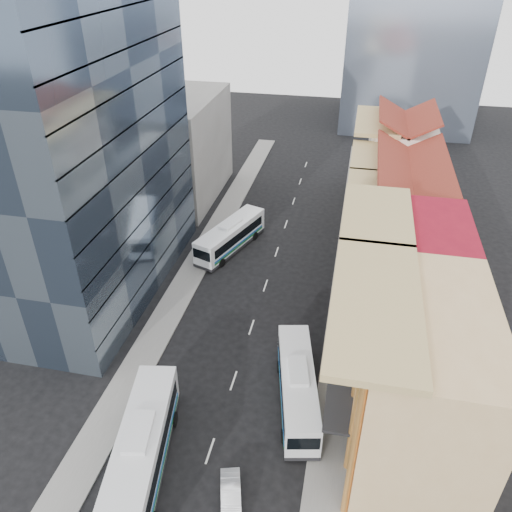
% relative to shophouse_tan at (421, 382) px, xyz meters
% --- Properties ---
extents(ground, '(200.00, 200.00, 0.00)m').
position_rel_shophouse_tan_xyz_m(ground, '(-14.00, -5.00, -6.00)').
color(ground, black).
rests_on(ground, ground).
extents(sidewalk_right, '(3.00, 90.00, 0.15)m').
position_rel_shophouse_tan_xyz_m(sidewalk_right, '(-5.50, 17.00, -5.92)').
color(sidewalk_right, slate).
rests_on(sidewalk_right, ground).
extents(sidewalk_left, '(3.00, 90.00, 0.15)m').
position_rel_shophouse_tan_xyz_m(sidewalk_left, '(-22.50, 17.00, -5.92)').
color(sidewalk_left, slate).
rests_on(sidewalk_left, ground).
extents(shophouse_tan, '(8.00, 14.00, 12.00)m').
position_rel_shophouse_tan_xyz_m(shophouse_tan, '(0.00, 0.00, 0.00)').
color(shophouse_tan, '#DCB77F').
rests_on(shophouse_tan, ground).
extents(shophouse_red, '(8.00, 10.00, 12.00)m').
position_rel_shophouse_tan_xyz_m(shophouse_red, '(0.00, 12.00, 0.00)').
color(shophouse_red, maroon).
rests_on(shophouse_red, ground).
extents(shophouse_cream_near, '(8.00, 9.00, 10.00)m').
position_rel_shophouse_tan_xyz_m(shophouse_cream_near, '(0.00, 21.50, -1.00)').
color(shophouse_cream_near, white).
rests_on(shophouse_cream_near, ground).
extents(shophouse_cream_mid, '(8.00, 9.00, 10.00)m').
position_rel_shophouse_tan_xyz_m(shophouse_cream_mid, '(0.00, 30.50, -1.00)').
color(shophouse_cream_mid, white).
rests_on(shophouse_cream_mid, ground).
extents(shophouse_cream_far, '(8.00, 12.00, 11.00)m').
position_rel_shophouse_tan_xyz_m(shophouse_cream_far, '(0.00, 41.00, -0.50)').
color(shophouse_cream_far, white).
rests_on(shophouse_cream_far, ground).
extents(office_tower, '(12.00, 26.00, 30.00)m').
position_rel_shophouse_tan_xyz_m(office_tower, '(-31.00, 14.00, 9.00)').
color(office_tower, '#364355').
rests_on(office_tower, ground).
extents(office_block_far, '(10.00, 18.00, 14.00)m').
position_rel_shophouse_tan_xyz_m(office_block_far, '(-30.00, 37.00, 1.00)').
color(office_block_far, gray).
rests_on(office_block_far, ground).
extents(bus_left_near, '(5.11, 12.93, 4.04)m').
position_rel_shophouse_tan_xyz_m(bus_left_near, '(-18.06, -6.23, -3.98)').
color(bus_left_near, silver).
rests_on(bus_left_near, ground).
extents(bus_left_far, '(6.34, 11.59, 3.64)m').
position_rel_shophouse_tan_xyz_m(bus_left_far, '(-19.50, 23.53, -4.18)').
color(bus_left_far, white).
rests_on(bus_left_far, ground).
extents(bus_right, '(4.96, 11.57, 3.61)m').
position_rel_shophouse_tan_xyz_m(bus_right, '(-8.50, 1.86, -4.19)').
color(bus_right, white).
rests_on(bus_right, ground).
extents(sedan_left, '(2.89, 3.95, 1.25)m').
position_rel_shophouse_tan_xyz_m(sedan_left, '(-17.09, -9.71, -5.38)').
color(sedan_left, white).
rests_on(sedan_left, ground).
extents(sedan_right, '(2.29, 3.96, 1.24)m').
position_rel_shophouse_tan_xyz_m(sedan_right, '(-11.55, -7.38, -5.38)').
color(sedan_right, silver).
rests_on(sedan_right, ground).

